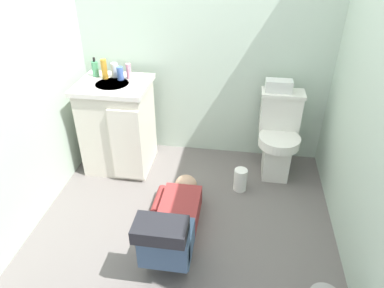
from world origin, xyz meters
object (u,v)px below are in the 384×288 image
(faucet, at_px, (118,71))
(bottle_amber, at_px, (104,69))
(tissue_box, at_px, (279,86))
(bottle_pink, at_px, (129,71))
(soap_dispenser, at_px, (95,69))
(person_plumber, at_px, (173,223))
(toilet, at_px, (278,136))
(bottle_blue, at_px, (120,73))
(bottle_clear, at_px, (115,70))
(paper_towel_roll, at_px, (240,180))
(vanity_cabinet, at_px, (118,125))

(faucet, bearing_deg, bottle_amber, -146.48)
(tissue_box, distance_m, bottle_pink, 1.26)
(soap_dispenser, bearing_deg, bottle_pink, -3.11)
(person_plumber, xyz_separation_m, bottle_amber, (-0.76, 0.96, 0.73))
(tissue_box, relative_size, bottle_amber, 1.31)
(toilet, xyz_separation_m, bottle_blue, (-1.37, -0.02, 0.51))
(toilet, height_order, faucet, faucet)
(bottle_amber, xyz_separation_m, bottle_pink, (0.20, 0.02, -0.02))
(bottle_clear, relative_size, paper_towel_roll, 0.61)
(bottle_amber, relative_size, paper_towel_roll, 0.83)
(vanity_cabinet, bearing_deg, toilet, 4.13)
(person_plumber, xyz_separation_m, bottle_pink, (-0.55, 0.98, 0.71))
(vanity_cabinet, height_order, bottle_pink, bottle_pink)
(faucet, height_order, soap_dispenser, soap_dispenser)
(toilet, bearing_deg, bottle_amber, -179.36)
(faucet, relative_size, bottle_blue, 0.90)
(person_plumber, bearing_deg, bottle_amber, 128.32)
(vanity_cabinet, distance_m, faucet, 0.47)
(soap_dispenser, distance_m, bottle_pink, 0.30)
(faucet, distance_m, bottle_amber, 0.12)
(vanity_cabinet, bearing_deg, soap_dispenser, 146.90)
(faucet, xyz_separation_m, bottle_pink, (0.11, -0.04, 0.02))
(bottle_blue, bearing_deg, soap_dispenser, 169.14)
(tissue_box, distance_m, bottle_blue, 1.33)
(bottle_amber, distance_m, bottle_clear, 0.09)
(tissue_box, bearing_deg, vanity_cabinet, -171.98)
(faucet, distance_m, soap_dispenser, 0.19)
(bottle_clear, height_order, bottle_pink, bottle_pink)
(faucet, relative_size, soap_dispenser, 0.60)
(paper_towel_roll, bearing_deg, vanity_cabinet, 168.93)
(tissue_box, bearing_deg, bottle_blue, -175.18)
(bottle_clear, bearing_deg, tissue_box, 2.38)
(vanity_cabinet, bearing_deg, faucet, 91.31)
(vanity_cabinet, height_order, bottle_clear, bottle_clear)
(soap_dispenser, xyz_separation_m, bottle_clear, (0.17, 0.01, -0.01))
(person_plumber, relative_size, tissue_box, 4.84)
(vanity_cabinet, distance_m, tissue_box, 1.43)
(vanity_cabinet, bearing_deg, tissue_box, 8.02)
(vanity_cabinet, xyz_separation_m, faucet, (-0.00, 0.15, 0.45))
(vanity_cabinet, relative_size, paper_towel_roll, 4.06)
(toilet, bearing_deg, paper_towel_roll, -133.20)
(person_plumber, distance_m, paper_towel_roll, 0.80)
(bottle_amber, relative_size, bottle_clear, 1.37)
(bottle_clear, distance_m, bottle_blue, 0.09)
(soap_dispenser, xyz_separation_m, bottle_amber, (0.10, -0.04, 0.02))
(person_plumber, bearing_deg, paper_towel_roll, 55.57)
(paper_towel_roll, bearing_deg, soap_dispenser, 165.25)
(vanity_cabinet, height_order, tissue_box, tissue_box)
(tissue_box, relative_size, paper_towel_roll, 1.09)
(soap_dispenser, relative_size, bottle_amber, 0.99)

